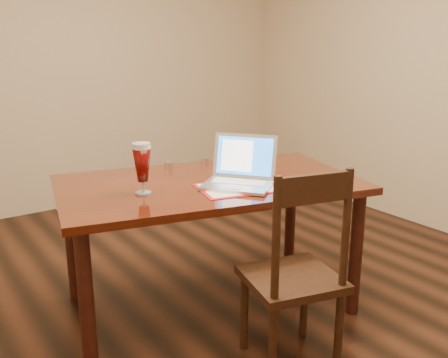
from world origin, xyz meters
TOP-DOWN VIEW (x-y plane):
  - ground at (0.00, 0.00)m, footprint 5.00×5.00m
  - dining_table at (-0.02, 0.17)m, footprint 1.84×1.30m
  - dining_chair at (0.01, -0.54)m, footprint 0.52×0.50m

SIDE VIEW (x-z plane):
  - ground at x=0.00m, z-range 0.00..0.00m
  - dining_chair at x=0.01m, z-range -0.03..0.98m
  - dining_table at x=-0.02m, z-range 0.17..1.22m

